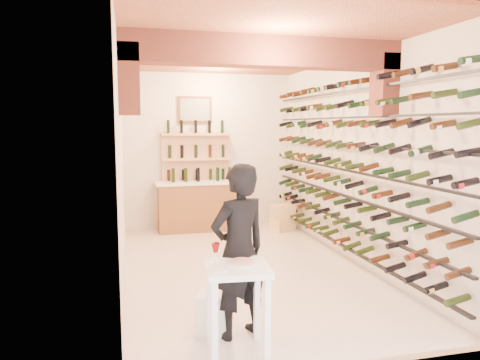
% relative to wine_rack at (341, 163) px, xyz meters
% --- Properties ---
extents(ground, '(6.00, 6.00, 0.00)m').
position_rel_wine_rack_xyz_m(ground, '(-1.53, 0.00, -1.55)').
color(ground, silver).
rests_on(ground, ground).
extents(room_shell, '(3.52, 6.02, 3.21)m').
position_rel_wine_rack_xyz_m(room_shell, '(-1.53, -0.26, 0.70)').
color(room_shell, silver).
rests_on(room_shell, ground).
extents(wine_rack, '(0.32, 5.70, 2.56)m').
position_rel_wine_rack_xyz_m(wine_rack, '(0.00, 0.00, 0.00)').
color(wine_rack, black).
rests_on(wine_rack, ground).
extents(back_counter, '(1.70, 0.62, 1.29)m').
position_rel_wine_rack_xyz_m(back_counter, '(-1.83, 2.65, -1.02)').
color(back_counter, brown).
rests_on(back_counter, ground).
extents(back_shelving, '(1.40, 0.31, 2.73)m').
position_rel_wine_rack_xyz_m(back_shelving, '(-1.83, 2.89, -0.38)').
color(back_shelving, tan).
rests_on(back_shelving, ground).
extents(tasting_table, '(0.63, 0.63, 1.03)m').
position_rel_wine_rack_xyz_m(tasting_table, '(-2.25, -2.48, -0.85)').
color(tasting_table, white).
rests_on(tasting_table, ground).
extents(white_stool, '(0.42, 0.42, 0.40)m').
position_rel_wine_rack_xyz_m(white_stool, '(-2.38, -1.98, -1.35)').
color(white_stool, white).
rests_on(white_stool, ground).
extents(person, '(0.76, 0.63, 1.77)m').
position_rel_wine_rack_xyz_m(person, '(-2.14, -2.13, -0.67)').
color(person, black).
rests_on(person, ground).
extents(chrome_barstool, '(0.36, 0.36, 0.70)m').
position_rel_wine_rack_xyz_m(chrome_barstool, '(-1.41, 0.32, -1.14)').
color(chrome_barstool, silver).
rests_on(chrome_barstool, ground).
extents(crate_lower, '(0.54, 0.47, 0.27)m').
position_rel_wine_rack_xyz_m(crate_lower, '(-0.18, 2.20, -1.41)').
color(crate_lower, '#E2BF7C').
rests_on(crate_lower, ground).
extents(crate_upper, '(0.48, 0.35, 0.27)m').
position_rel_wine_rack_xyz_m(crate_upper, '(-0.18, 2.20, -1.14)').
color(crate_upper, '#E2BF7C').
rests_on(crate_upper, crate_lower).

